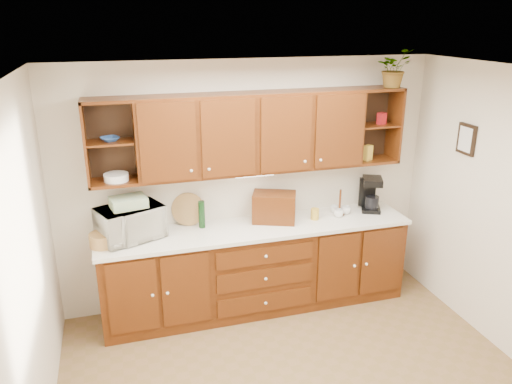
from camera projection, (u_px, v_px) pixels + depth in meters
ceiling at (319, 78)px, 3.28m from camera, size 4.00×4.00×0.00m
back_wall at (249, 184)px, 5.30m from camera, size 4.00×0.00×4.00m
left_wall at (21, 295)px, 3.18m from camera, size 0.00×3.50×3.50m
base_cabinets at (257, 268)px, 5.31m from camera, size 3.20×0.60×0.90m
countertop at (257, 228)px, 5.14m from camera, size 3.24×0.64×0.04m
upper_cabinets at (254, 133)px, 4.96m from camera, size 3.20×0.33×0.80m
undercabinet_light at (254, 175)px, 5.05m from camera, size 0.40×0.05×0.02m
framed_picture at (467, 139)px, 4.87m from camera, size 0.03×0.24×0.30m
wicker_basket at (103, 240)px, 4.68m from camera, size 0.30×0.30×0.13m
microwave at (130, 223)px, 4.81m from camera, size 0.70×0.60×0.33m
towel_stack at (128, 202)px, 4.74m from camera, size 0.37×0.30×0.10m
wine_bottle at (202, 214)px, 5.07m from camera, size 0.09×0.09×0.28m
woven_tray at (189, 224)px, 5.18m from camera, size 0.35×0.18×0.34m
bread_box at (274, 207)px, 5.23m from camera, size 0.51×0.42×0.31m
mug_tree at (339, 211)px, 5.44m from camera, size 0.23×0.24×0.29m
canister_red at (284, 216)px, 5.23m from camera, size 0.13×0.13×0.14m
canister_white at (286, 214)px, 5.24m from camera, size 0.09×0.09×0.16m
canister_yellow at (315, 214)px, 5.30m from camera, size 0.10×0.10×0.12m
coffee_maker at (370, 194)px, 5.53m from camera, size 0.29×0.33×0.38m
bowl_stack at (110, 139)px, 4.57m from camera, size 0.22×0.22×0.04m
plate_stack at (116, 177)px, 4.69m from camera, size 0.30×0.30×0.07m
pantry_box_yellow at (368, 153)px, 5.36m from camera, size 0.11×0.10×0.16m
pantry_box_red at (382, 118)px, 5.30m from camera, size 0.10×0.09×0.12m
potted_plant at (394, 68)px, 5.09m from camera, size 0.43×0.40×0.39m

